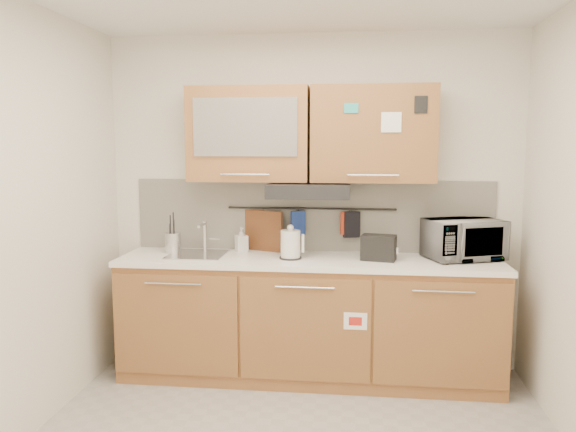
# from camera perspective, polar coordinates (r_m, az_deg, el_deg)

# --- Properties ---
(wall_back) EXTENTS (3.20, 0.00, 3.20)m
(wall_back) POSITION_cam_1_polar(r_m,az_deg,el_deg) (4.42, 2.43, 1.36)
(wall_back) COLOR silver
(wall_back) RESTS_ON ground
(wall_left) EXTENTS (0.00, 3.00, 3.00)m
(wall_left) POSITION_cam_1_polar(r_m,az_deg,el_deg) (3.49, -26.80, -1.03)
(wall_left) COLOR silver
(wall_left) RESTS_ON ground
(base_cabinet) EXTENTS (2.80, 0.64, 0.88)m
(base_cabinet) POSITION_cam_1_polar(r_m,az_deg,el_deg) (4.31, 2.06, -11.00)
(base_cabinet) COLOR #A16439
(base_cabinet) RESTS_ON floor
(countertop) EXTENTS (2.82, 0.62, 0.04)m
(countertop) POSITION_cam_1_polar(r_m,az_deg,el_deg) (4.17, 2.09, -4.56)
(countertop) COLOR white
(countertop) RESTS_ON base_cabinet
(backsplash) EXTENTS (2.80, 0.02, 0.56)m
(backsplash) POSITION_cam_1_polar(r_m,az_deg,el_deg) (4.42, 2.41, 0.05)
(backsplash) COLOR silver
(backsplash) RESTS_ON countertop
(upper_cabinets) EXTENTS (1.82, 0.37, 0.70)m
(upper_cabinets) POSITION_cam_1_polar(r_m,az_deg,el_deg) (4.22, 2.22, 8.29)
(upper_cabinets) COLOR #A16439
(upper_cabinets) RESTS_ON wall_back
(range_hood) EXTENTS (0.60, 0.46, 0.10)m
(range_hood) POSITION_cam_1_polar(r_m,az_deg,el_deg) (4.16, 2.19, 2.65)
(range_hood) COLOR black
(range_hood) RESTS_ON upper_cabinets
(sink) EXTENTS (0.42, 0.40, 0.26)m
(sink) POSITION_cam_1_polar(r_m,az_deg,el_deg) (4.33, -9.18, -3.87)
(sink) COLOR silver
(sink) RESTS_ON countertop
(utensil_rail) EXTENTS (1.30, 0.02, 0.02)m
(utensil_rail) POSITION_cam_1_polar(r_m,az_deg,el_deg) (4.37, 2.38, 0.77)
(utensil_rail) COLOR black
(utensil_rail) RESTS_ON backsplash
(utensil_crock) EXTENTS (0.15, 0.15, 0.31)m
(utensil_crock) POSITION_cam_1_polar(r_m,az_deg,el_deg) (4.44, -11.60, -2.64)
(utensil_crock) COLOR #BABABF
(utensil_crock) RESTS_ON countertop
(kettle) EXTENTS (0.18, 0.16, 0.25)m
(kettle) POSITION_cam_1_polar(r_m,az_deg,el_deg) (4.13, 0.27, -2.98)
(kettle) COLOR silver
(kettle) RESTS_ON countertop
(toaster) EXTENTS (0.27, 0.19, 0.18)m
(toaster) POSITION_cam_1_polar(r_m,az_deg,el_deg) (4.13, 9.19, -3.16)
(toaster) COLOR black
(toaster) RESTS_ON countertop
(microwave) EXTENTS (0.62, 0.52, 0.29)m
(microwave) POSITION_cam_1_polar(r_m,az_deg,el_deg) (4.31, 17.40, -2.27)
(microwave) COLOR #999999
(microwave) RESTS_ON countertop
(soap_bottle) EXTENTS (0.12, 0.12, 0.19)m
(soap_bottle) POSITION_cam_1_polar(r_m,az_deg,el_deg) (4.41, -4.76, -2.40)
(soap_bottle) COLOR #999999
(soap_bottle) RESTS_ON countertop
(cutting_board) EXTENTS (0.32, 0.14, 0.41)m
(cutting_board) POSITION_cam_1_polar(r_m,az_deg,el_deg) (4.43, -2.55, -2.09)
(cutting_board) COLOR brown
(cutting_board) RESTS_ON utensil_rail
(oven_mitt) EXTENTS (0.12, 0.07, 0.19)m
(oven_mitt) POSITION_cam_1_polar(r_m,az_deg,el_deg) (4.38, 1.02, -0.73)
(oven_mitt) COLOR navy
(oven_mitt) RESTS_ON utensil_rail
(dark_pouch) EXTENTS (0.13, 0.07, 0.20)m
(dark_pouch) POSITION_cam_1_polar(r_m,az_deg,el_deg) (4.36, 6.49, -0.87)
(dark_pouch) COLOR black
(dark_pouch) RESTS_ON utensil_rail
(pot_holder) EXTENTS (0.14, 0.07, 0.18)m
(pot_holder) POSITION_cam_1_polar(r_m,az_deg,el_deg) (4.36, 6.27, -0.71)
(pot_holder) COLOR red
(pot_holder) RESTS_ON utensil_rail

